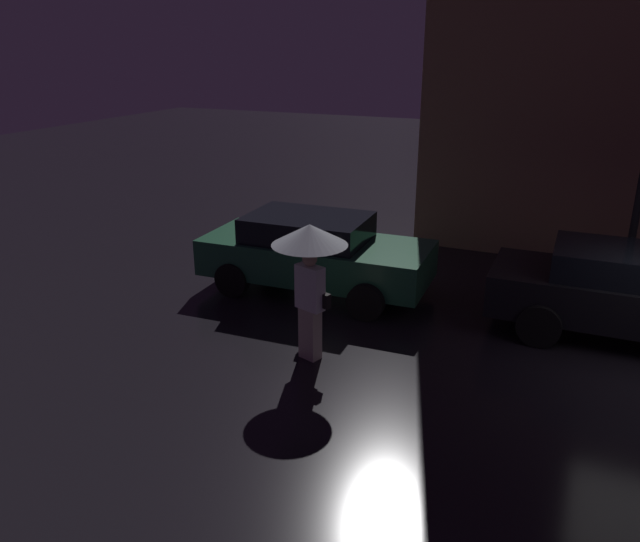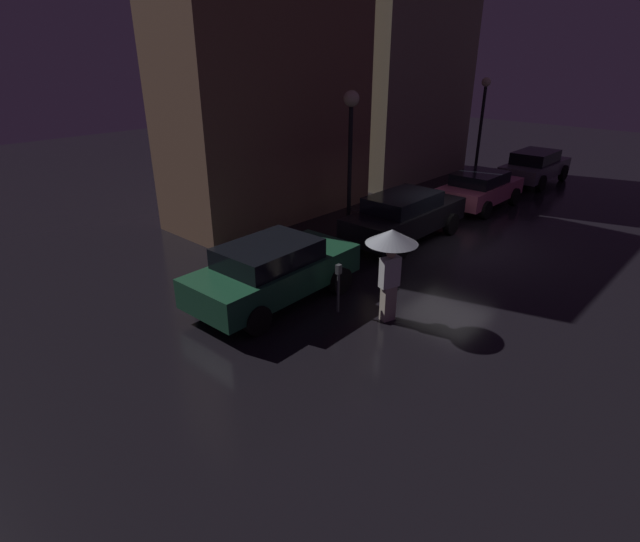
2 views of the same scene
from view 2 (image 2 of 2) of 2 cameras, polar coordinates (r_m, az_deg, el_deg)
The scene contains 11 objects.
ground_plane at distance 16.02m, azimuth 14.91°, elevation 2.93°, with size 60.00×60.00×0.00m, color black.
building_facade_left at distance 17.83m, azimuth -5.95°, elevation 20.58°, with size 7.50×3.00×9.04m.
building_facade_right at distance 24.09m, azimuth 10.09°, elevation 23.39°, with size 6.98×3.00×10.87m.
parked_car_green at distance 11.77m, azimuth -5.34°, elevation 0.10°, with size 4.38×2.01×1.49m.
parked_car_black at distance 15.88m, azimuth 9.65°, elevation 6.29°, with size 4.69×1.89×1.50m.
parked_car_pink at distance 20.07m, azimuth 17.82°, elevation 8.97°, with size 3.93×1.93×1.36m.
parked_car_grey at distance 24.82m, azimuth 23.36°, elevation 10.96°, with size 4.34×1.89×1.44m.
pedestrian_with_umbrella at distance 10.61m, azimuth 8.16°, elevation 2.56°, with size 1.11×1.11×2.13m.
parking_meter at distance 11.22m, azimuth 2.11°, elevation -1.36°, with size 0.12×0.10×1.18m.
street_lamp_near at distance 16.50m, azimuth 3.53°, elevation 16.23°, with size 0.50×0.50×4.40m.
street_lamp_far at distance 24.78m, azimuth 18.10°, elevation 17.06°, with size 0.41×0.41×4.44m.
Camera 2 is at (-13.42, -6.80, 5.52)m, focal length 28.00 mm.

